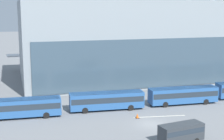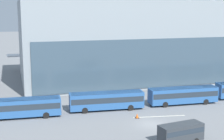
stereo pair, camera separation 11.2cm
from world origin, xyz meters
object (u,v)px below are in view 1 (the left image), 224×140
Objects in this scene: shuttle_bus_1 at (21,107)px; service_van_foreground at (181,132)px; airliner_at_gate_far at (81,50)px; shuttle_bus_3 at (183,94)px; floodlight_mast at (44,0)px; airliner_parked_remote at (223,46)px; traffic_cone_0 at (137,116)px; shuttle_bus_2 at (107,100)px.

service_van_foreground is at bearing -36.66° from shuttle_bus_1.
shuttle_bus_1 is at bearing 153.57° from airliner_at_gate_far.
floodlight_mast is (-22.50, 14.67, 16.68)m from shuttle_bus_3.
shuttle_bus_1 is at bearing 116.06° from airliner_parked_remote.
traffic_cone_0 is at bearing -89.07° from service_van_foreground.
shuttle_bus_1 is (-66.51, -43.86, -2.75)m from airliner_parked_remote.
shuttle_bus_2 is 0.44× the size of floodlight_mast.
service_van_foreground is 8.13× the size of traffic_cone_0.
floodlight_mast is (-60.88, -29.43, 13.93)m from airliner_parked_remote.
shuttle_bus_1 is 2.08× the size of service_van_foreground.
airliner_at_gate_far reaches higher than shuttle_bus_1.
floodlight_mast reaches higher than airliner_parked_remote.
traffic_cone_0 is at bearing -13.45° from shuttle_bus_1.
traffic_cone_0 is at bearing 127.76° from airliner_parked_remote.
airliner_parked_remote reaches higher than traffic_cone_0.
floodlight_mast reaches higher than shuttle_bus_3.
service_van_foreground is at bearing -68.16° from shuttle_bus_2.
shuttle_bus_2 is 16.97× the size of traffic_cone_0.
airliner_parked_remote is 68.29m from shuttle_bus_2.
service_van_foreground is at bearing -80.75° from traffic_cone_0.
shuttle_bus_2 and shuttle_bus_3 have the same top height.
airliner_at_gate_far is 43.94m from shuttle_bus_2.
airliner_parked_remote is 2.94× the size of shuttle_bus_1.
airliner_at_gate_far reaches higher than airliner_parked_remote.
shuttle_bus_3 is at bearing -171.20° from airliner_at_gate_far.
airliner_parked_remote is 2.94× the size of shuttle_bus_3.
traffic_cone_0 is at bearing -59.18° from floodlight_mast.
service_van_foreground is at bearing 177.18° from airliner_at_gate_far.
shuttle_bus_1 is at bearing 162.84° from traffic_cone_0.
airliner_at_gate_far is 3.29× the size of shuttle_bus_2.
airliner_at_gate_far is 47.97m from airliner_parked_remote.
floodlight_mast is at bearing 72.41° from shuttle_bus_1.
shuttle_bus_1 is 18.31m from traffic_cone_0.
shuttle_bus_1 is at bearing -111.29° from floodlight_mast.
airliner_parked_remote reaches higher than service_van_foreground.
shuttle_bus_3 is (9.58, -44.04, -3.33)m from airliner_at_gate_far.
shuttle_bus_1 is 22.76m from floodlight_mast.
shuttle_bus_3 is 18.40m from service_van_foreground.
shuttle_bus_3 is 2.08× the size of service_van_foreground.
shuttle_bus_2 is 1.00× the size of shuttle_bus_3.
airliner_at_gate_far reaches higher than shuttle_bus_2.
floodlight_mast is 38.31× the size of traffic_cone_0.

